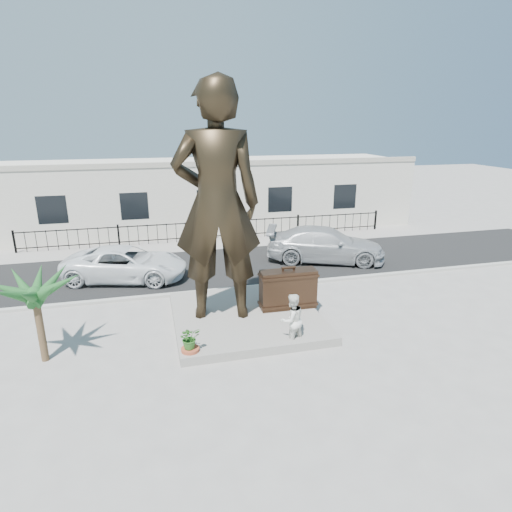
{
  "coord_description": "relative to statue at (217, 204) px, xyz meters",
  "views": [
    {
      "loc": [
        -3.65,
        -12.41,
        7.03
      ],
      "look_at": [
        0.0,
        2.0,
        2.3
      ],
      "focal_mm": 30.0,
      "sensor_mm": 36.0,
      "label": 1
    }
  ],
  "objects": [
    {
      "name": "far_sidewalk",
      "position": [
        1.44,
        10.33,
        -4.35
      ],
      "size": [
        40.0,
        2.5,
        0.02
      ],
      "primitive_type": "cube",
      "color": "#9E9991",
      "rests_on": "ground"
    },
    {
      "name": "curb",
      "position": [
        1.44,
        2.83,
        -4.3
      ],
      "size": [
        40.0,
        0.25,
        0.12
      ],
      "primitive_type": "cube",
      "color": "#A5A399",
      "rests_on": "ground"
    },
    {
      "name": "ground",
      "position": [
        1.44,
        -1.67,
        -4.36
      ],
      "size": [
        100.0,
        100.0,
        0.0
      ],
      "primitive_type": "plane",
      "color": "#9E9991",
      "rests_on": "ground"
    },
    {
      "name": "suitcase",
      "position": [
        2.58,
        -0.05,
        -3.32
      ],
      "size": [
        2.09,
        0.7,
        1.47
      ],
      "primitive_type": "cube",
      "rotation": [
        0.0,
        0.0,
        -0.02
      ],
      "color": "#332115",
      "rests_on": "plinth"
    },
    {
      "name": "car_silver",
      "position": [
        6.51,
        5.68,
        -3.47
      ],
      "size": [
        6.51,
        4.44,
        1.75
      ],
      "primitive_type": "imported",
      "rotation": [
        0.0,
        0.0,
        1.21
      ],
      "color": "#A6A9AB",
      "rests_on": "street"
    },
    {
      "name": "building",
      "position": [
        1.44,
        15.33,
        -2.16
      ],
      "size": [
        28.0,
        7.0,
        4.4
      ],
      "primitive_type": "cube",
      "color": "silver",
      "rests_on": "ground"
    },
    {
      "name": "statue",
      "position": [
        0.0,
        0.0,
        0.0
      ],
      "size": [
        3.22,
        2.37,
        8.11
      ],
      "primitive_type": "imported",
      "rotation": [
        0.0,
        0.0,
        2.99
      ],
      "color": "black",
      "rests_on": "plinth"
    },
    {
      "name": "worker",
      "position": [
        2.53,
        10.07,
        -3.42
      ],
      "size": [
        1.36,
        1.22,
        1.83
      ],
      "primitive_type": "imported",
      "rotation": [
        0.0,
        0.0,
        0.59
      ],
      "color": "orange",
      "rests_on": "far_sidewalk"
    },
    {
      "name": "shrub",
      "position": [
        -1.32,
        -2.38,
        -3.61
      ],
      "size": [
        0.72,
        0.65,
        0.7
      ],
      "primitive_type": "imported",
      "rotation": [
        0.0,
        0.0,
        0.18
      ],
      "color": "#2A611F",
      "rests_on": "planter"
    },
    {
      "name": "fence",
      "position": [
        1.44,
        11.13,
        -3.76
      ],
      "size": [
        22.0,
        0.1,
        1.2
      ],
      "primitive_type": "cube",
      "color": "black",
      "rests_on": "ground"
    },
    {
      "name": "street",
      "position": [
        1.44,
        6.33,
        -4.35
      ],
      "size": [
        40.0,
        7.0,
        0.01
      ],
      "primitive_type": "cube",
      "color": "black",
      "rests_on": "ground"
    },
    {
      "name": "tourist",
      "position": [
        1.98,
        -2.25,
        -3.47
      ],
      "size": [
        1.02,
        0.89,
        1.78
      ],
      "primitive_type": "imported",
      "rotation": [
        0.0,
        0.0,
        3.43
      ],
      "color": "white",
      "rests_on": "ground"
    },
    {
      "name": "car_white",
      "position": [
        -3.44,
        5.33,
        -3.58
      ],
      "size": [
        5.95,
        3.84,
        1.53
      ],
      "primitive_type": "imported",
      "rotation": [
        0.0,
        0.0,
        1.32
      ],
      "color": "white",
      "rests_on": "street"
    },
    {
      "name": "plinth",
      "position": [
        0.94,
        -0.17,
        -4.21
      ],
      "size": [
        5.2,
        5.2,
        0.3
      ],
      "primitive_type": "cube",
      "color": "gray",
      "rests_on": "ground"
    },
    {
      "name": "palm_tree",
      "position": [
        -5.64,
        -1.31,
        -4.36
      ],
      "size": [
        1.8,
        1.8,
        3.2
      ],
      "primitive_type": null,
      "color": "#1B4B1E",
      "rests_on": "ground"
    },
    {
      "name": "planter",
      "position": [
        -1.32,
        -2.38,
        -4.16
      ],
      "size": [
        0.56,
        0.56,
        0.4
      ],
      "primitive_type": "cylinder",
      "color": "#A1442A",
      "rests_on": "ground"
    }
  ]
}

